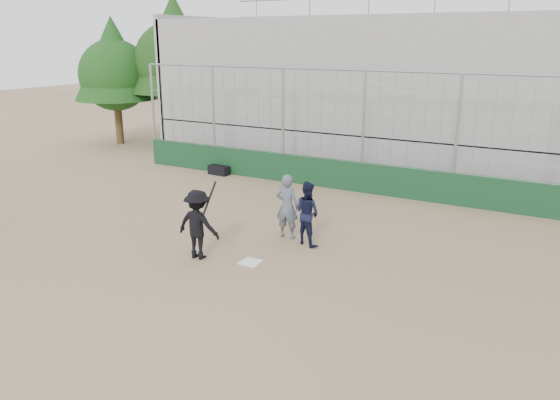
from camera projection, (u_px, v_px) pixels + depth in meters
The scene contains 10 objects.
ground at pixel (251, 263), 12.61m from camera, with size 90.00×90.00×0.00m, color brown.
home_plate at pixel (251, 262), 12.61m from camera, with size 0.44×0.44×0.02m, color white.
backstop at pixel (361, 164), 18.20m from camera, with size 18.10×0.25×4.04m.
bleachers at pixel (408, 92), 21.79m from camera, with size 20.25×6.70×6.98m.
tree_left at pixel (175, 51), 25.70m from camera, with size 4.48×4.48×7.00m.
tree_right at pixel (114, 65), 25.79m from camera, with size 3.84×3.84×6.00m.
batter_at_plate at pixel (198, 224), 12.68m from camera, with size 1.10×0.77×1.82m.
catcher_crouched at pixel (307, 223), 13.59m from camera, with size 0.97×0.88×1.11m.
umpire at pixel (287, 210), 13.98m from camera, with size 0.62×0.41×1.53m, color #4E5863.
equipment_bag at pixel (219, 170), 20.70m from camera, with size 0.83×0.40×0.39m.
Camera 1 is at (6.27, -9.87, 4.98)m, focal length 35.00 mm.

